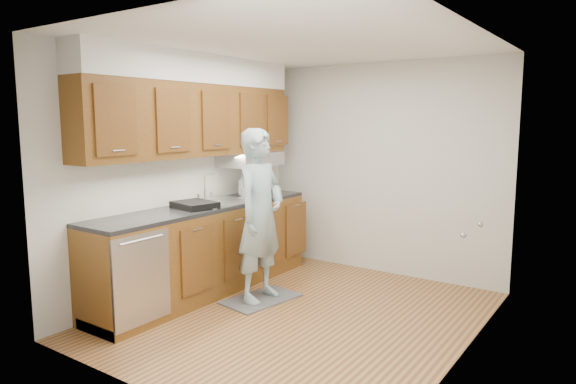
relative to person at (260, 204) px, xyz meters
The scene contains 15 objects.
floor 1.15m from the person, 12.15° to the right, with size 3.50×3.50×0.00m, color #9D713B.
ceiling 1.61m from the person, 12.15° to the right, with size 3.50×3.50×0.00m, color white.
wall_left 0.98m from the person, behind, with size 0.02×3.50×2.50m, color beige.
wall_right 2.08m from the person, ahead, with size 0.02×3.50×2.50m, color beige.
wall_back 1.74m from the person, 70.99° to the left, with size 3.00×0.02×2.50m, color beige.
counter 0.83m from the person, 169.12° to the right, with size 0.64×2.80×1.30m.
upper_cabinets 1.23m from the person, behind, with size 0.47×2.80×1.21m.
closet_door 2.06m from the person, ahead, with size 0.02×1.22×2.05m, color white.
floor_mat 0.99m from the person, ahead, with size 0.46×0.78×0.01m, color slate.
person is the anchor object (origin of this frame).
soap_bottle_a 1.05m from the person, 139.57° to the left, with size 0.10×0.10×0.26m, color white.
soap_bottle_b 0.93m from the person, 128.78° to the left, with size 0.09×0.09×0.19m, color white.
soda_can 0.74m from the person, 130.04° to the left, with size 0.06×0.06×0.10m, color #AA2C1D.
steel_can 0.76m from the person, 141.91° to the left, with size 0.07×0.07×0.12m, color #A5A5AA.
dish_rack 0.68m from the person, 153.05° to the right, with size 0.41×0.35×0.07m, color black.
Camera 1 is at (2.55, -3.88, 1.83)m, focal length 32.00 mm.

